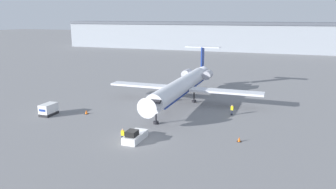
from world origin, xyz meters
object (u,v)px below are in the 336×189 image
luggage_cart (49,109)px  worker_by_wing (232,110)px  worker_near_tug (123,135)px  airplane_main (183,85)px  traffic_cone_left (86,112)px  pushback_tug (135,136)px  traffic_cone_right (239,139)px

luggage_cart → worker_by_wing: luggage_cart is taller
luggage_cart → worker_near_tug: bearing=-20.6°
airplane_main → traffic_cone_left: bearing=-135.9°
airplane_main → luggage_cart: (-18.08, -14.88, -2.36)m
worker_by_wing → airplane_main: bearing=153.7°
luggage_cart → worker_near_tug: (16.65, -6.24, -0.05)m
worker_by_wing → luggage_cart: bearing=-160.3°
airplane_main → worker_by_wing: (9.86, -4.86, -2.40)m
pushback_tug → traffic_cone_right: (12.69, 4.15, -0.28)m
airplane_main → worker_near_tug: airplane_main is taller
worker_near_tug → traffic_cone_left: worker_near_tug is taller
traffic_cone_left → traffic_cone_right: traffic_cone_left is taller
worker_near_tug → luggage_cart: bearing=159.4°
pushback_tug → traffic_cone_left: bearing=147.5°
worker_near_tug → airplane_main: bearing=86.1°
pushback_tug → traffic_cone_left: 14.93m
airplane_main → traffic_cone_right: 20.71m
luggage_cart → traffic_cone_left: luggage_cart is taller
airplane_main → worker_near_tug: size_ratio=18.76×
luggage_cart → worker_by_wing: size_ratio=1.70×
pushback_tug → worker_by_wing: worker_by_wing is taller
pushback_tug → traffic_cone_left: pushback_tug is taller
worker_by_wing → traffic_cone_left: bearing=-161.8°
worker_by_wing → traffic_cone_left: (-22.55, -7.43, -0.59)m
traffic_cone_right → luggage_cart: bearing=177.6°
luggage_cart → worker_by_wing: (27.94, 10.02, -0.03)m
worker_by_wing → worker_near_tug: bearing=-124.8°
worker_near_tug → worker_by_wing: (11.29, 16.26, 0.02)m
airplane_main → pushback_tug: airplane_main is taller
pushback_tug → traffic_cone_right: 13.36m
pushback_tug → worker_by_wing: (9.96, 15.46, 0.32)m
airplane_main → traffic_cone_left: 17.92m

